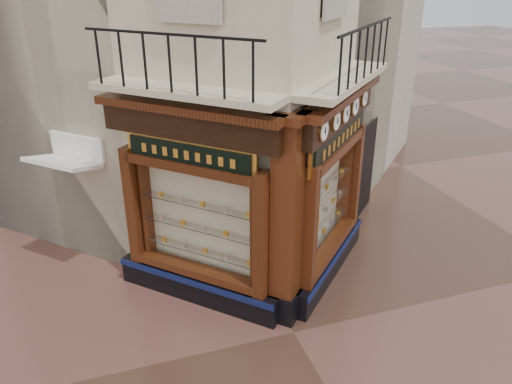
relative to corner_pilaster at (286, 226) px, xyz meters
name	(u,v)px	position (x,y,z in m)	size (l,w,h in m)	color
ground	(294,332)	(0.00, -0.50, -1.95)	(80.00, 80.00, 0.00)	#442A20
shopfront_left	(194,210)	(-1.41, 1.07, 0.03)	(2.86, 2.86, 3.98)	black
shopfront_right	(332,190)	(1.41, 1.07, 0.03)	(2.86, 2.86, 3.98)	black
corner_pilaster	(286,226)	(0.00, 0.00, 0.00)	(0.85, 0.85, 3.98)	black
balcony	(269,85)	(0.00, 0.99, 2.27)	(5.94, 2.97, 1.03)	beige
clock_a	(323,131)	(0.61, 0.01, 1.67)	(0.30, 0.30, 0.37)	#AA7938
clock_b	(336,121)	(1.07, 0.46, 1.67)	(0.30, 0.30, 0.37)	#AA7938
clock_c	(345,113)	(1.46, 0.86, 1.67)	(0.31, 0.31, 0.39)	#AA7938
clock_d	(355,106)	(1.88, 1.28, 1.67)	(0.33, 0.33, 0.41)	#AA7938
clock_e	(364,98)	(2.34, 1.74, 1.67)	(0.28, 0.28, 0.35)	#AA7938
awning	(80,268)	(-3.68, 2.97, -1.95)	(1.40, 0.84, 0.08)	white
signboard_left	(189,154)	(-1.46, 1.01, 1.15)	(1.92, 1.92, 0.51)	gold
signboard_right	(340,137)	(1.46, 1.01, 1.15)	(2.23, 2.23, 0.60)	gold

